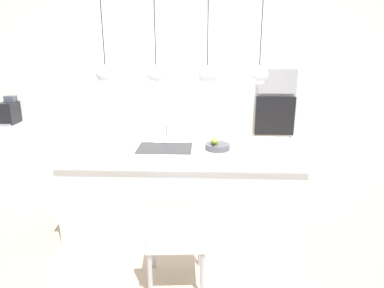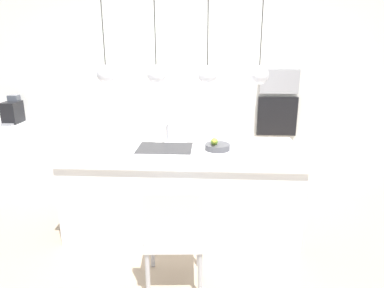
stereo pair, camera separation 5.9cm
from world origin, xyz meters
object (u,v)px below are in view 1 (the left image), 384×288
object	(u,v)px
oven	(275,116)
chair_near	(176,233)
microwave	(277,81)
coffee_machine	(9,112)
fruit_bowl	(217,146)

from	to	relation	value
oven	chair_near	bearing A→B (deg)	-115.72
oven	microwave	bearing A→B (deg)	0.00
coffee_machine	chair_near	world-z (taller)	coffee_machine
microwave	chair_near	size ratio (longest dim) A/B	0.60
coffee_machine	chair_near	xyz separation A→B (m)	(2.53, -2.26, -0.49)
oven	chair_near	distance (m)	2.87
fruit_bowl	microwave	bearing A→B (deg)	61.00
fruit_bowl	chair_near	size ratio (longest dim) A/B	0.28
microwave	chair_near	bearing A→B (deg)	-115.72
microwave	chair_near	distance (m)	2.98
oven	coffee_machine	bearing A→B (deg)	-175.48
chair_near	oven	bearing A→B (deg)	64.28
fruit_bowl	oven	world-z (taller)	oven
fruit_bowl	oven	bearing A→B (deg)	61.00
microwave	coffee_machine	bearing A→B (deg)	-175.48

